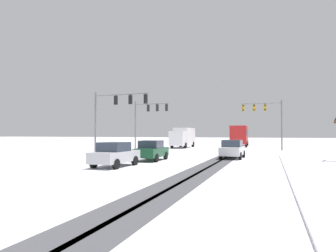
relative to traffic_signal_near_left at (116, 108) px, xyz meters
name	(u,v)px	position (x,y,z in m)	size (l,w,h in m)	color
wheel_track_left_lane	(197,169)	(10.56, -9.41, -4.79)	(1.13, 29.77, 0.01)	#4C4C51
wheel_track_right_lane	(211,170)	(11.45, -9.41, -4.79)	(1.07, 29.77, 0.01)	#4C4C51
sidewalk_kerb_right	(330,176)	(17.65, -10.76, -4.74)	(4.00, 29.77, 0.12)	white
traffic_signal_near_left	(116,108)	(0.00, 0.00, 0.00)	(6.19, 0.59, 6.50)	slate
traffic_signal_far_left	(148,114)	(-0.58, 10.14, -0.05)	(4.78, 0.39, 6.50)	slate
traffic_signal_far_right	(265,114)	(14.23, 14.05, -0.04)	(5.14, 0.47, 6.50)	slate
car_white_lead	(232,149)	(11.69, -0.54, -3.98)	(1.94, 4.15, 1.62)	silver
car_dark_green_second	(152,150)	(5.70, -4.64, -3.98)	(1.95, 4.16, 1.62)	#194C2D
car_silver_third	(115,154)	(5.11, -9.72, -3.98)	(1.95, 4.16, 1.62)	#B7BABF
bus_oncoming	(240,134)	(9.93, 25.31, -2.80)	(3.01, 11.09, 3.38)	#B21E1E
box_truck_delivery	(183,137)	(2.14, 17.53, -3.16)	(2.32, 7.41, 3.02)	silver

